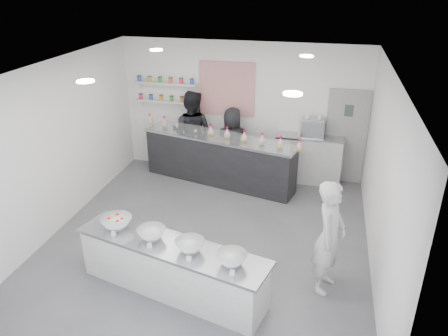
# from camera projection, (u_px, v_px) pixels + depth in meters

# --- Properties ---
(floor) EXTENTS (6.00, 6.00, 0.00)m
(floor) POSITION_uv_depth(u_px,v_px,m) (208.00, 239.00, 7.75)
(floor) COLOR #515156
(floor) RESTS_ON ground
(ceiling) EXTENTS (6.00, 6.00, 0.00)m
(ceiling) POSITION_uv_depth(u_px,v_px,m) (205.00, 70.00, 6.50)
(ceiling) COLOR white
(ceiling) RESTS_ON floor
(back_wall) EXTENTS (5.50, 0.00, 5.50)m
(back_wall) POSITION_uv_depth(u_px,v_px,m) (242.00, 109.00, 9.78)
(back_wall) COLOR white
(back_wall) RESTS_ON floor
(left_wall) EXTENTS (0.00, 6.00, 6.00)m
(left_wall) POSITION_uv_depth(u_px,v_px,m) (57.00, 147.00, 7.71)
(left_wall) COLOR white
(left_wall) RESTS_ON floor
(right_wall) EXTENTS (0.00, 6.00, 6.00)m
(right_wall) POSITION_uv_depth(u_px,v_px,m) (383.00, 179.00, 6.54)
(right_wall) COLOR white
(right_wall) RESTS_ON floor
(back_door) EXTENTS (0.88, 0.04, 2.10)m
(back_door) POSITION_uv_depth(u_px,v_px,m) (346.00, 137.00, 9.45)
(back_door) COLOR gray
(back_door) RESTS_ON floor
(pattern_panel) EXTENTS (1.25, 0.03, 1.20)m
(pattern_panel) POSITION_uv_depth(u_px,v_px,m) (227.00, 89.00, 9.64)
(pattern_panel) COLOR #B42528
(pattern_panel) RESTS_ON back_wall
(jar_shelf_lower) EXTENTS (1.45, 0.22, 0.04)m
(jar_shelf_lower) POSITION_uv_depth(u_px,v_px,m) (167.00, 101.00, 10.02)
(jar_shelf_lower) COLOR silver
(jar_shelf_lower) RESTS_ON back_wall
(jar_shelf_upper) EXTENTS (1.45, 0.22, 0.04)m
(jar_shelf_upper) POSITION_uv_depth(u_px,v_px,m) (166.00, 83.00, 9.84)
(jar_shelf_upper) COLOR silver
(jar_shelf_upper) RESTS_ON back_wall
(preserve_jars) EXTENTS (1.45, 0.10, 0.56)m
(preserve_jars) POSITION_uv_depth(u_px,v_px,m) (166.00, 90.00, 9.88)
(preserve_jars) COLOR #E0235C
(preserve_jars) RESTS_ON jar_shelf_lower
(downlight_0) EXTENTS (0.24, 0.24, 0.02)m
(downlight_0) POSITION_uv_depth(u_px,v_px,m) (85.00, 81.00, 5.92)
(downlight_0) COLOR white
(downlight_0) RESTS_ON ceiling
(downlight_1) EXTENTS (0.24, 0.24, 0.02)m
(downlight_1) POSITION_uv_depth(u_px,v_px,m) (293.00, 94.00, 5.33)
(downlight_1) COLOR white
(downlight_1) RESTS_ON ceiling
(downlight_2) EXTENTS (0.24, 0.24, 0.02)m
(downlight_2) POSITION_uv_depth(u_px,v_px,m) (156.00, 50.00, 8.22)
(downlight_2) COLOR white
(downlight_2) RESTS_ON ceiling
(downlight_3) EXTENTS (0.24, 0.24, 0.02)m
(downlight_3) POSITION_uv_depth(u_px,v_px,m) (307.00, 56.00, 7.63)
(downlight_3) COLOR white
(downlight_3) RESTS_ON ceiling
(prep_counter) EXTENTS (3.02, 1.38, 0.80)m
(prep_counter) POSITION_uv_depth(u_px,v_px,m) (172.00, 268.00, 6.36)
(prep_counter) COLOR silver
(prep_counter) RESTS_ON floor
(back_bar) EXTENTS (3.52, 1.44, 1.08)m
(back_bar) POSITION_uv_depth(u_px,v_px,m) (219.00, 160.00, 9.61)
(back_bar) COLOR black
(back_bar) RESTS_ON floor
(sneeze_guard) EXTENTS (3.33, 0.83, 0.29)m
(sneeze_guard) POSITION_uv_depth(u_px,v_px,m) (212.00, 135.00, 9.08)
(sneeze_guard) COLOR white
(sneeze_guard) RESTS_ON back_bar
(espresso_ledge) EXTENTS (1.45, 0.46, 1.07)m
(espresso_ledge) POSITION_uv_depth(u_px,v_px,m) (308.00, 159.00, 9.65)
(espresso_ledge) COLOR silver
(espresso_ledge) RESTS_ON floor
(espresso_machine) EXTENTS (0.50, 0.35, 0.38)m
(espresso_machine) POSITION_uv_depth(u_px,v_px,m) (313.00, 128.00, 9.34)
(espresso_machine) COLOR #93969E
(espresso_machine) RESTS_ON espresso_ledge
(cup_stacks) EXTENTS (0.24, 0.24, 0.38)m
(cup_stacks) POSITION_uv_depth(u_px,v_px,m) (304.00, 127.00, 9.38)
(cup_stacks) COLOR beige
(cup_stacks) RESTS_ON espresso_ledge
(prep_bowls) EXTENTS (2.42, 1.09, 0.17)m
(prep_bowls) POSITION_uv_depth(u_px,v_px,m) (170.00, 240.00, 6.15)
(prep_bowls) COLOR white
(prep_bowls) RESTS_ON prep_counter
(label_cards) EXTENTS (2.01, 0.04, 0.07)m
(label_cards) POSITION_uv_depth(u_px,v_px,m) (166.00, 266.00, 5.69)
(label_cards) COLOR white
(label_cards) RESTS_ON prep_counter
(cookie_bags) EXTENTS (3.67, 1.03, 0.26)m
(cookie_bags) POSITION_uv_depth(u_px,v_px,m) (219.00, 131.00, 9.33)
(cookie_bags) COLOR #FF8DD5
(cookie_bags) RESTS_ON back_bar
(woman_prep) EXTENTS (0.56, 0.72, 1.75)m
(woman_prep) POSITION_uv_depth(u_px,v_px,m) (329.00, 237.00, 6.23)
(woman_prep) COLOR silver
(woman_prep) RESTS_ON floor
(staff_left) EXTENTS (0.99, 0.78, 1.96)m
(staff_left) POSITION_uv_depth(u_px,v_px,m) (192.00, 133.00, 9.87)
(staff_left) COLOR black
(staff_left) RESTS_ON floor
(staff_right) EXTENTS (0.90, 0.69, 1.64)m
(staff_right) POSITION_uv_depth(u_px,v_px,m) (232.00, 144.00, 9.73)
(staff_right) COLOR black
(staff_right) RESTS_ON floor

